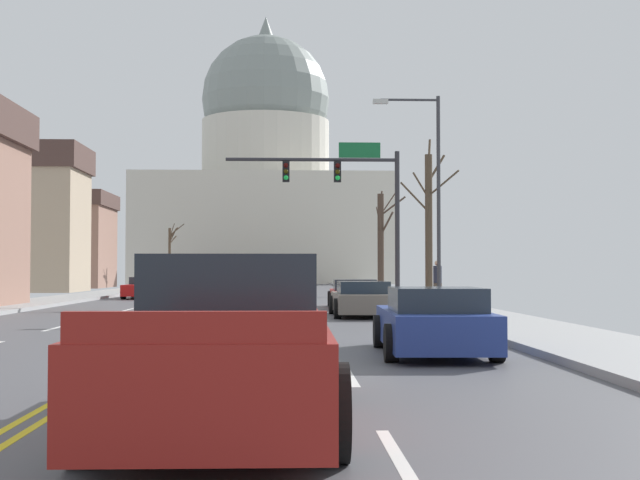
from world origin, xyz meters
name	(u,v)px	position (x,y,z in m)	size (l,w,h in m)	color
ground	(201,320)	(0.00, 0.00, 0.02)	(20.00, 180.00, 0.20)	#505055
signal_gantry	(350,188)	(5.44, 12.60, 5.25)	(7.91, 0.41, 7.19)	#28282D
street_lamp_right	(429,181)	(7.86, 5.35, 4.82)	(2.50, 0.24, 7.85)	#333338
capitol_building	(265,186)	(0.00, 74.95, 11.42)	(28.54, 22.88, 31.72)	beige
sedan_near_00	(354,294)	(5.28, 8.18, 0.55)	(2.15, 4.69, 1.15)	#B71414
sedan_near_01	(362,300)	(5.06, 2.07, 0.55)	(2.04, 4.68, 1.16)	#6B6056
sedan_near_02	(251,308)	(1.67, -4.03, 0.55)	(2.03, 4.46, 1.19)	black
sedan_near_03	(433,323)	(5.24, -10.59, 0.58)	(2.09, 4.39, 1.22)	navy
pickup_truck_near_04	(228,347)	(2.00, -17.32, 0.76)	(2.24, 5.59, 1.69)	maroon
sedan_oncoming_00	(146,288)	(-4.96, 20.12, 0.54)	(2.10, 4.65, 1.13)	#B71414
sedan_oncoming_01	(178,284)	(-4.97, 33.21, 0.55)	(1.97, 4.41, 1.17)	navy
flank_building_00	(47,240)	(-17.85, 47.30, 4.07)	(10.77, 8.00, 8.06)	#8C6656
bare_tree_00	(429,225)	(7.97, 6.20, 3.24)	(2.00, 2.12, 6.51)	#4C3D2D
bare_tree_01	(170,252)	(-7.92, 51.05, 3.07)	(1.41, 1.76, 5.55)	#4C3D2D
bare_tree_02	(381,240)	(8.14, 24.17, 3.25)	(1.74, 2.37, 6.12)	#423328
pedestrian_00	(438,280)	(8.66, 8.25, 1.12)	(0.35, 0.34, 1.77)	#4C4238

